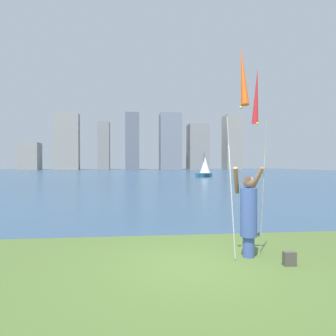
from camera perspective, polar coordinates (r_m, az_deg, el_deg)
The scene contains 13 objects.
ground at distance 57.43m, azimuth -5.15°, elevation -1.34°, with size 120.00×138.00×0.12m.
person at distance 7.39m, azimuth 14.21°, elevation -7.75°, with size 0.74×0.55×2.02m.
kite_flag_left at distance 6.79m, azimuth 13.15°, elevation 14.77°, with size 0.16×1.29×4.45m.
kite_flag_right at distance 8.05m, azimuth 15.58°, elevation 11.52°, with size 0.16×0.77×4.35m.
bag at distance 7.19m, azimuth 20.92°, elevation -14.92°, with size 0.25×0.14×0.29m.
sailboat_2 at distance 49.71m, azimuth 6.62°, elevation 0.28°, with size 2.97×2.32×3.77m.
skyline_tower_0 at distance 117.94m, azimuth -23.47°, elevation 1.95°, with size 6.36×6.17×9.15m.
skyline_tower_1 at distance 111.75m, azimuth -17.65°, elevation 4.50°, with size 7.99×3.51×18.72m.
skyline_tower_2 at distance 114.64m, azimuth -11.40°, elevation 3.93°, with size 4.02×4.98×16.75m.
skyline_tower_3 at distance 109.07m, azimuth -6.42°, elevation 4.72°, with size 4.60×7.15×19.10m.
skyline_tower_4 at distance 109.87m, azimuth 0.38°, elevation 4.72°, with size 7.19×7.56×19.18m.
skyline_tower_5 at distance 112.33m, azimuth 5.34°, elevation 3.75°, with size 6.81×7.73×15.75m.
skyline_tower_6 at distance 117.57m, azimuth 11.42°, elevation 4.49°, with size 5.69×7.66×19.37m.
Camera 1 is at (-1.25, -6.43, 2.09)m, focal length 34.04 mm.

